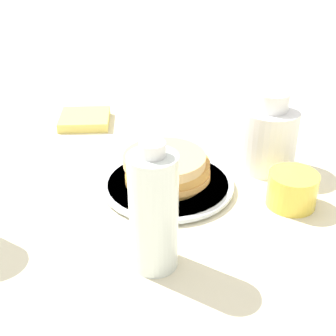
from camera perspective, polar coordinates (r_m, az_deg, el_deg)
ground_plane at (r=0.82m, az=0.89°, el=-2.12°), size 4.00×4.00×0.00m
plate at (r=0.81m, az=0.00°, el=-2.03°), size 0.23×0.23×0.01m
pancake_stack at (r=0.79m, az=-0.12°, el=-0.03°), size 0.15×0.15×0.06m
juice_glass at (r=0.78m, az=14.91°, el=-2.55°), size 0.08×0.08×0.06m
cream_jug at (r=0.87m, az=12.18°, el=3.77°), size 0.10×0.10×0.15m
water_bottle_mid at (r=0.60m, az=-1.76°, el=-5.31°), size 0.06×0.06×0.18m
napkin at (r=1.07m, az=-10.10°, el=5.87°), size 0.12×0.12×0.02m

